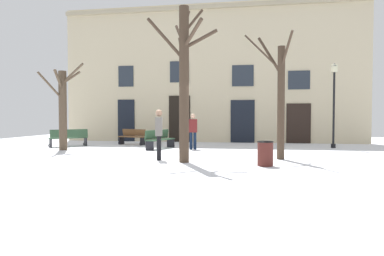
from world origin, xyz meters
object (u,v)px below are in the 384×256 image
(tree_left_of_center, at_px, (280,97))
(bench_facing_shops, at_px, (69,138))
(streetlamp, at_px, (334,97))
(person_strolling, at_px, (159,132))
(tree_right_of_center, at_px, (63,107))
(person_near_bench, at_px, (193,130))
(bench_by_litter_bin, at_px, (132,137))
(litter_bin, at_px, (265,153))
(tree_near_facade, at_px, (184,77))
(bench_near_center_tree, at_px, (160,139))

(tree_left_of_center, xyz_separation_m, bench_facing_shops, (-10.07, 3.45, -1.76))
(streetlamp, distance_m, person_strolling, 9.31)
(streetlamp, height_order, person_strolling, streetlamp)
(tree_right_of_center, bearing_deg, person_near_bench, 12.13)
(tree_left_of_center, height_order, person_strolling, tree_left_of_center)
(bench_by_litter_bin, bearing_deg, streetlamp, 15.50)
(litter_bin, bearing_deg, tree_near_facade, 170.87)
(tree_near_facade, bearing_deg, bench_by_litter_bin, 122.38)
(tree_right_of_center, relative_size, litter_bin, 5.02)
(tree_near_facade, relative_size, person_near_bench, 3.17)
(bench_by_litter_bin, bearing_deg, person_strolling, -46.03)
(streetlamp, bearing_deg, bench_near_center_tree, -167.86)
(bench_near_center_tree, relative_size, bench_facing_shops, 1.14)
(tree_right_of_center, height_order, streetlamp, streetlamp)
(bench_by_litter_bin, bearing_deg, bench_near_center_tree, -27.57)
(litter_bin, bearing_deg, streetlamp, 61.54)
(person_near_bench, bearing_deg, person_strolling, 77.46)
(person_strolling, bearing_deg, bench_facing_shops, -136.39)
(tree_left_of_center, distance_m, bench_near_center_tree, 6.31)
(bench_near_center_tree, distance_m, person_near_bench, 1.68)
(tree_left_of_center, relative_size, person_near_bench, 2.72)
(bench_by_litter_bin, relative_size, bench_near_center_tree, 0.84)
(litter_bin, xyz_separation_m, bench_facing_shops, (-9.48, 5.20, 0.07))
(tree_near_facade, relative_size, person_strolling, 2.97)
(litter_bin, distance_m, bench_facing_shops, 10.81)
(tree_right_of_center, distance_m, streetlamp, 12.74)
(streetlamp, relative_size, person_near_bench, 2.47)
(tree_left_of_center, xyz_separation_m, litter_bin, (-0.59, -1.75, -1.83))
(bench_by_litter_bin, bearing_deg, litter_bin, -28.87)
(bench_near_center_tree, xyz_separation_m, person_near_bench, (1.61, -0.09, 0.45))
(tree_right_of_center, relative_size, bench_facing_shops, 2.28)
(tree_near_facade, xyz_separation_m, streetlamp, (6.19, 6.17, -0.34))
(bench_near_center_tree, bearing_deg, person_near_bench, -73.31)
(bench_by_litter_bin, distance_m, bench_near_center_tree, 2.84)
(streetlamp, bearing_deg, tree_left_of_center, -121.62)
(person_strolling, bearing_deg, tree_near_facade, 57.08)
(bench_by_litter_bin, bearing_deg, bench_facing_shops, -133.48)
(tree_right_of_center, relative_size, bench_near_center_tree, 1.99)
(streetlamp, bearing_deg, person_strolling, -141.24)
(tree_near_facade, relative_size, tree_right_of_center, 1.36)
(tree_near_facade, bearing_deg, person_strolling, 156.90)
(bench_near_center_tree, height_order, bench_facing_shops, bench_near_center_tree)
(tree_left_of_center, height_order, bench_facing_shops, tree_left_of_center)
(tree_left_of_center, height_order, bench_by_litter_bin, tree_left_of_center)
(tree_left_of_center, xyz_separation_m, streetlamp, (2.98, 4.84, 0.27))
(bench_by_litter_bin, relative_size, person_near_bench, 0.98)
(bench_by_litter_bin, bearing_deg, person_near_bench, -12.86)
(person_strolling, bearing_deg, bench_near_center_tree, -175.20)
(person_near_bench, bearing_deg, tree_right_of_center, 7.96)
(tree_left_of_center, relative_size, tree_near_facade, 0.86)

